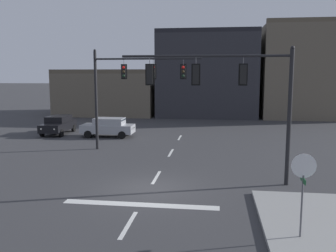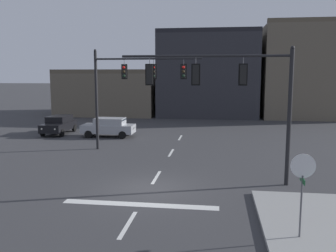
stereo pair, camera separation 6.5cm
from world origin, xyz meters
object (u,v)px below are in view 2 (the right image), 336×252
stop_sign (303,176)px  signal_mast_far_side (129,81)px  signal_mast_near_side (233,88)px  car_lot_nearside (59,124)px  car_lot_middle (109,127)px

stop_sign → signal_mast_far_side: bearing=123.6°
signal_mast_near_side → stop_sign: 6.77m
signal_mast_far_side → stop_sign: (8.68, -13.04, -2.64)m
car_lot_nearside → car_lot_middle: (4.88, -0.95, 0.00)m
signal_mast_far_side → stop_sign: size_ratio=2.62×
stop_sign → car_lot_middle: (-11.77, 18.13, -1.29)m
car_lot_middle → signal_mast_near_side: bearing=-51.0°
signal_mast_far_side → car_lot_middle: size_ratio=1.66×
signal_mast_far_side → car_lot_nearside: bearing=142.9°
stop_sign → car_lot_nearside: bearing=131.1°
signal_mast_far_side → car_lot_middle: signal_mast_far_side is taller
signal_mast_near_side → car_lot_middle: bearing=129.0°
signal_mast_near_side → signal_mast_far_side: 9.76m
signal_mast_near_side → car_lot_middle: size_ratio=1.79×
signal_mast_far_side → car_lot_middle: (-3.09, 5.08, -3.93)m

